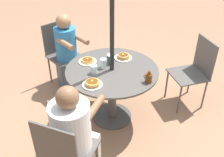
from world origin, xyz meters
TOP-DOWN VIEW (x-y plane):
  - ground_plane at (0.00, 0.00)m, footprint 12.00×12.00m
  - patio_table at (0.00, 0.00)m, footprint 1.10×1.10m
  - umbrella_pole at (0.00, 0.00)m, footprint 0.05×0.05m
  - patio_chair_north at (0.02, 1.15)m, footprint 0.45×0.45m
  - diner_north at (0.02, 0.97)m, footprint 0.37×0.55m
  - patio_chair_east at (-0.91, -0.69)m, footprint 0.61×0.61m
  - patio_chair_south at (1.01, -0.54)m, footprint 0.59×0.59m
  - diner_south at (0.86, -0.45)m, footprint 0.56×0.49m
  - pancake_plate_a at (0.34, -0.05)m, footprint 0.22×0.22m
  - pancake_plate_b at (-0.04, -0.29)m, footprint 0.22×0.22m
  - pancake_plate_c at (0.08, 0.38)m, footprint 0.22×0.22m
  - syrup_bottle at (-0.46, 0.11)m, footprint 0.10×0.08m
  - coffee_cup at (0.07, -0.13)m, footprint 0.09×0.09m
  - drinking_glass_a at (0.17, 0.15)m, footprint 0.07×0.07m
  - drinking_glass_b at (0.11, 0.00)m, footprint 0.07×0.07m

SIDE VIEW (x-z plane):
  - ground_plane at x=0.00m, z-range 0.00..0.00m
  - diner_north at x=0.02m, z-range -0.05..1.09m
  - diner_south at x=0.86m, z-range -0.03..1.11m
  - patio_chair_north at x=0.02m, z-range 0.07..1.02m
  - patio_chair_east at x=-0.91m, z-range 0.07..1.02m
  - patio_chair_south at x=1.01m, z-range 0.07..1.02m
  - patio_table at x=0.00m, z-range 0.21..0.96m
  - pancake_plate_a at x=0.34m, z-range 0.73..0.78m
  - pancake_plate_b at x=-0.04m, z-range 0.73..0.80m
  - pancake_plate_c at x=0.08m, z-range 0.73..0.80m
  - drinking_glass_a at x=0.17m, z-range 0.74..0.84m
  - syrup_bottle at x=-0.46m, z-range 0.73..0.87m
  - drinking_glass_b at x=0.11m, z-range 0.74..0.86m
  - coffee_cup at x=0.07m, z-range 0.74..0.86m
  - umbrella_pole at x=0.00m, z-range 0.00..2.41m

